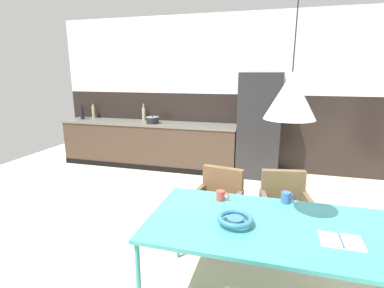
% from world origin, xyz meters
% --- Properties ---
extents(ground_plane, '(9.11, 9.11, 0.00)m').
position_xyz_m(ground_plane, '(0.00, 0.00, 0.00)').
color(ground_plane, beige).
extents(back_wall_splashback_dark, '(7.01, 0.12, 1.44)m').
position_xyz_m(back_wall_splashback_dark, '(0.00, 2.83, 0.72)').
color(back_wall_splashback_dark, black).
rests_on(back_wall_splashback_dark, ground).
extents(back_wall_panel_upper, '(7.01, 0.12, 1.44)m').
position_xyz_m(back_wall_panel_upper, '(0.00, 2.83, 2.15)').
color(back_wall_panel_upper, silver).
rests_on(back_wall_panel_upper, back_wall_splashback_dark).
extents(kitchen_counter, '(3.51, 0.63, 0.88)m').
position_xyz_m(kitchen_counter, '(-1.61, 2.47, 0.44)').
color(kitchen_counter, '#3F3026').
rests_on(kitchen_counter, ground).
extents(refrigerator_column, '(0.72, 0.60, 1.83)m').
position_xyz_m(refrigerator_column, '(0.51, 2.47, 0.92)').
color(refrigerator_column, '#232326').
rests_on(refrigerator_column, ground).
extents(dining_table, '(1.96, 0.96, 0.74)m').
position_xyz_m(dining_table, '(0.83, -0.70, 0.70)').
color(dining_table, teal).
rests_on(dining_table, ground).
extents(armchair_near_window, '(0.56, 0.55, 0.81)m').
position_xyz_m(armchair_near_window, '(0.90, 0.24, 0.52)').
color(armchair_near_window, brown).
rests_on(armchair_near_window, ground).
extents(armchair_head_of_table, '(0.55, 0.54, 0.81)m').
position_xyz_m(armchair_head_of_table, '(0.22, 0.18, 0.51)').
color(armchair_head_of_table, brown).
rests_on(armchair_head_of_table, ground).
extents(fruit_bowl, '(0.26, 0.26, 0.07)m').
position_xyz_m(fruit_bowl, '(0.51, -0.79, 0.78)').
color(fruit_bowl, '#33607F').
rests_on(fruit_bowl, dining_table).
extents(open_book, '(0.27, 0.19, 0.02)m').
position_xyz_m(open_book, '(1.21, -0.82, 0.74)').
color(open_book, white).
rests_on(open_book, dining_table).
extents(mug_wide_latte, '(0.12, 0.08, 0.10)m').
position_xyz_m(mug_wide_latte, '(0.88, -0.30, 0.78)').
color(mug_wide_latte, '#335B93').
rests_on(mug_wide_latte, dining_table).
extents(mug_short_terracotta, '(0.12, 0.07, 0.09)m').
position_xyz_m(mug_short_terracotta, '(0.33, -0.39, 0.78)').
color(mug_short_terracotta, '#B23D33').
rests_on(mug_short_terracotta, dining_table).
extents(cooking_pot, '(0.24, 0.24, 0.15)m').
position_xyz_m(cooking_pot, '(-1.48, 2.37, 0.95)').
color(cooking_pot, black).
rests_on(cooking_pot, kitchen_counter).
extents(bottle_vinegar_dark, '(0.07, 0.07, 0.34)m').
position_xyz_m(bottle_vinegar_dark, '(-1.79, 2.67, 1.02)').
color(bottle_vinegar_dark, tan).
rests_on(bottle_vinegar_dark, kitchen_counter).
extents(bottle_wine_green, '(0.06, 0.06, 0.31)m').
position_xyz_m(bottle_wine_green, '(-2.96, 2.67, 1.01)').
color(bottle_wine_green, tan).
rests_on(bottle_wine_green, kitchen_counter).
extents(bottle_oil_tall, '(0.08, 0.08, 0.31)m').
position_xyz_m(bottle_oil_tall, '(-3.10, 2.48, 1.01)').
color(bottle_oil_tall, black).
rests_on(bottle_oil_tall, kitchen_counter).
extents(pendant_lamp_over_table_near, '(0.34, 0.34, 1.30)m').
position_xyz_m(pendant_lamp_over_table_near, '(0.83, -0.69, 1.67)').
color(pendant_lamp_over_table_near, black).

